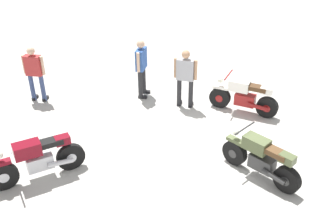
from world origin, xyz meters
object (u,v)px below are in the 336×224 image
Objects in this scene: motorcycle_olive_vintage at (261,159)px; motorcycle_cream_vintage at (244,97)px; person_in_red_shirt at (34,71)px; person_in_gray_shirt at (185,75)px; motorcycle_maroon_cruiser at (37,159)px; person_in_blue_shirt at (141,64)px.

motorcycle_olive_vintage is 0.88× the size of motorcycle_cream_vintage.
motorcycle_cream_vintage is 5.98m from person_in_red_shirt.
motorcycle_olive_vintage and motorcycle_cream_vintage have the same top height.
motorcycle_cream_vintage is 1.04× the size of person_in_gray_shirt.
person_in_gray_shirt is at bearing -164.11° from motorcycle_maroon_cruiser.
motorcycle_cream_vintage is 3.09m from person_in_blue_shirt.
person_in_gray_shirt reaches higher than motorcycle_cream_vintage.
person_in_blue_shirt is 1.42m from person_in_gray_shirt.
person_in_red_shirt is at bearing 18.19° from motorcycle_cream_vintage.
motorcycle_olive_vintage is 0.81× the size of motorcycle_maroon_cruiser.
motorcycle_olive_vintage is 0.92× the size of person_in_gray_shirt.
motorcycle_olive_vintage is 0.94× the size of person_in_red_shirt.
motorcycle_maroon_cruiser is at bearing -154.86° from person_in_red_shirt.
motorcycle_maroon_cruiser is at bearing -104.58° from person_in_blue_shirt.
person_in_blue_shirt is at bearing 78.14° from person_in_gray_shirt.
motorcycle_cream_vintage is 1.73m from person_in_gray_shirt.
motorcycle_maroon_cruiser is 1.14× the size of person_in_gray_shirt.
motorcycle_maroon_cruiser is (4.82, -0.29, 0.03)m from motorcycle_olive_vintage.
person_in_red_shirt reaches higher than motorcycle_olive_vintage.
person_in_red_shirt is (5.86, -1.09, 0.47)m from motorcycle_cream_vintage.
motorcycle_maroon_cruiser is 3.72m from person_in_red_shirt.
motorcycle_cream_vintage is at bearing -46.93° from motorcycle_olive_vintage.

